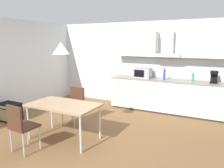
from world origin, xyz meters
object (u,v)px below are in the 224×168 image
object	(u,v)px
bottle_blue	(164,75)
guitar_amp	(10,112)
dining_table	(64,106)
chair_near_left	(20,124)
microwave	(142,73)
chair_far_left	(75,102)
pendant_lamp	(61,48)
coffee_maker	(214,77)
bottle_green	(193,78)

from	to	relation	value
bottle_blue	guitar_amp	size ratio (longest dim) A/B	0.61
dining_table	chair_near_left	bearing A→B (deg)	-112.10
microwave	chair_far_left	world-z (taller)	microwave
chair_near_left	pendant_lamp	xyz separation A→B (m)	(0.31, 0.77, 1.27)
microwave	bottle_blue	bearing A→B (deg)	-4.37
microwave	chair_near_left	world-z (taller)	microwave
microwave	guitar_amp	distance (m)	3.64
microwave	coffee_maker	size ratio (longest dim) A/B	1.60
microwave	chair_far_left	distance (m)	2.21
microwave	bottle_green	size ratio (longest dim) A/B	2.16
bottle_blue	dining_table	size ratio (longest dim) A/B	0.23
coffee_maker	dining_table	xyz separation A→B (m)	(-2.54, -2.71, -0.38)
coffee_maker	chair_near_left	world-z (taller)	coffee_maker
chair_near_left	guitar_amp	world-z (taller)	chair_near_left
microwave	bottle_green	distance (m)	1.37
guitar_amp	chair_far_left	bearing A→B (deg)	19.46
chair_far_left	pendant_lamp	xyz separation A→B (m)	(0.30, -0.77, 1.27)
chair_near_left	dining_table	bearing A→B (deg)	67.90
bottle_green	guitar_amp	xyz separation A→B (m)	(-3.92, -2.47, -0.78)
bottle_green	pendant_lamp	xyz separation A→B (m)	(-2.05, -2.69, 0.80)
dining_table	pendant_lamp	bearing A→B (deg)	45.00
coffee_maker	guitar_amp	bearing A→B (deg)	-150.59
microwave	pendant_lamp	distance (m)	2.87
chair_far_left	pendant_lamp	world-z (taller)	pendant_lamp
chair_near_left	coffee_maker	bearing A→B (deg)	50.64
pendant_lamp	chair_near_left	bearing A→B (deg)	-112.10
chair_far_left	pendant_lamp	bearing A→B (deg)	-68.60
chair_far_left	bottle_blue	bearing A→B (deg)	48.90
chair_near_left	guitar_amp	size ratio (longest dim) A/B	1.67
microwave	chair_far_left	xyz separation A→B (m)	(-0.98, -1.91, -0.51)
bottle_green	bottle_blue	world-z (taller)	bottle_blue
guitar_amp	pendant_lamp	distance (m)	2.46
pendant_lamp	coffee_maker	bearing A→B (deg)	46.82
chair_far_left	guitar_amp	size ratio (longest dim) A/B	1.67
coffee_maker	guitar_amp	distance (m)	5.14
bottle_green	pendant_lamp	world-z (taller)	pendant_lamp
dining_table	chair_far_left	world-z (taller)	chair_far_left
bottle_green	chair_near_left	world-z (taller)	bottle_green
chair_far_left	chair_near_left	xyz separation A→B (m)	(-0.01, -1.55, 0.00)
coffee_maker	pendant_lamp	bearing A→B (deg)	-133.18
coffee_maker	bottle_blue	distance (m)	1.23
chair_far_left	chair_near_left	distance (m)	1.55
microwave	chair_near_left	bearing A→B (deg)	-106.03
microwave	dining_table	size ratio (longest dim) A/B	0.35
bottle_green	chair_far_left	world-z (taller)	bottle_green
chair_far_left	guitar_amp	distance (m)	1.70
microwave	bottle_green	world-z (taller)	microwave
bottle_blue	dining_table	bearing A→B (deg)	-116.60
bottle_blue	chair_far_left	bearing A→B (deg)	-131.10
chair_near_left	microwave	bearing A→B (deg)	73.97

